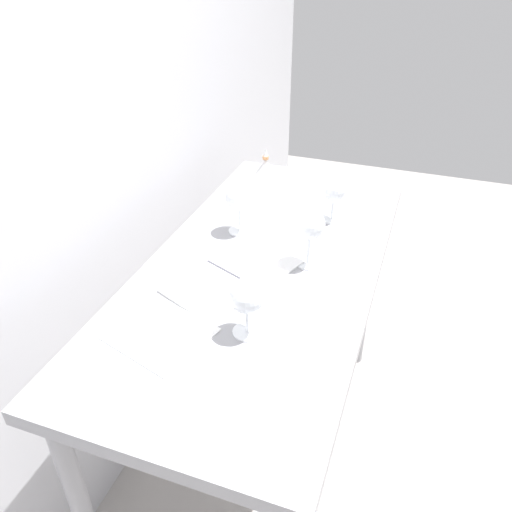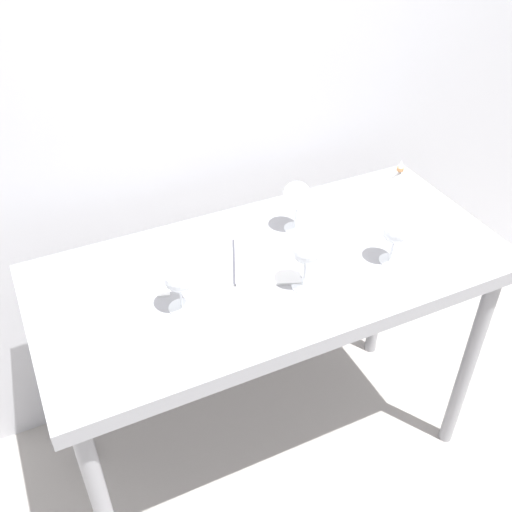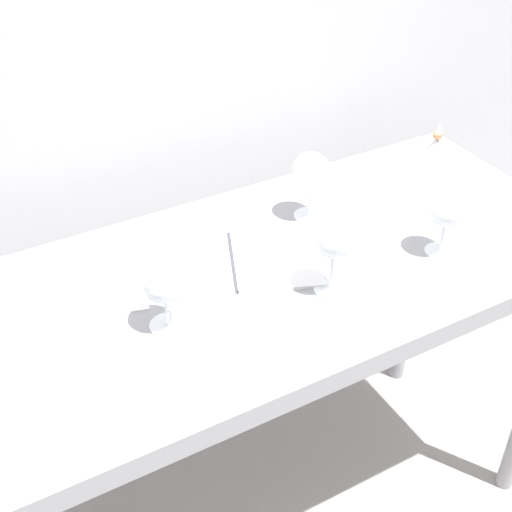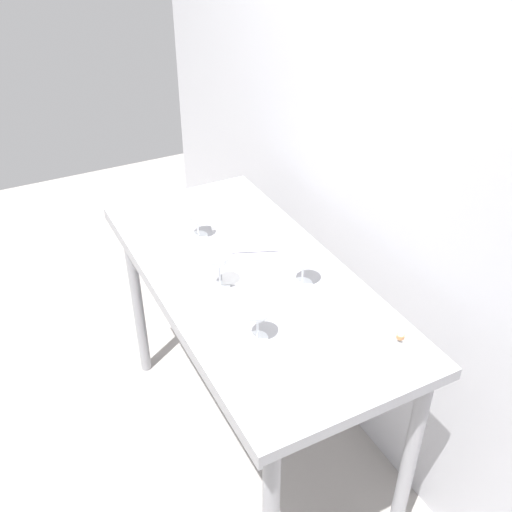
% 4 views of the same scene
% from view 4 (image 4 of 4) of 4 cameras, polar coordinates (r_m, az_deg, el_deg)
% --- Properties ---
extents(ground_plane, '(6.00, 6.00, 0.00)m').
position_cam_4_polar(ground_plane, '(2.68, -0.47, -17.50)').
color(ground_plane, '#99938E').
extents(back_wall, '(3.80, 0.04, 2.60)m').
position_cam_4_polar(back_wall, '(2.10, 11.56, 10.97)').
color(back_wall, '#B6B6BB').
rests_on(back_wall, ground_plane).
extents(steel_counter, '(1.40, 0.65, 0.90)m').
position_cam_4_polar(steel_counter, '(2.12, -0.72, -3.97)').
color(steel_counter, gray).
rests_on(steel_counter, ground_plane).
extents(wine_glass_near_center, '(0.08, 0.08, 0.18)m').
position_cam_4_polar(wine_glass_near_center, '(1.92, -3.62, 0.01)').
color(wine_glass_near_center, white).
rests_on(wine_glass_near_center, steel_counter).
extents(wine_glass_near_right, '(0.08, 0.08, 0.16)m').
position_cam_4_polar(wine_glass_near_right, '(1.72, 0.14, -5.26)').
color(wine_glass_near_right, white).
rests_on(wine_glass_near_right, steel_counter).
extents(wine_glass_near_left, '(0.09, 0.09, 0.15)m').
position_cam_4_polar(wine_glass_near_left, '(2.22, -5.76, 4.26)').
color(wine_glass_near_left, white).
rests_on(wine_glass_near_left, steel_counter).
extents(wine_glass_far_right, '(0.09, 0.09, 0.17)m').
position_cam_4_polar(wine_glass_far_right, '(1.94, 4.64, 0.12)').
color(wine_glass_far_right, white).
rests_on(wine_glass_far_right, steel_counter).
extents(open_notebook, '(0.43, 0.34, 0.01)m').
position_cam_4_polar(open_notebook, '(2.15, -0.63, 0.25)').
color(open_notebook, silver).
rests_on(open_notebook, steel_counter).
extents(tasting_sheet_upper, '(0.22, 0.27, 0.00)m').
position_cam_4_polar(tasting_sheet_upper, '(1.86, 8.27, -6.44)').
color(tasting_sheet_upper, white).
rests_on(tasting_sheet_upper, steel_counter).
extents(tasting_sheet_lower, '(0.25, 0.27, 0.00)m').
position_cam_4_polar(tasting_sheet_lower, '(2.40, -1.96, 3.95)').
color(tasting_sheet_lower, white).
rests_on(tasting_sheet_lower, steel_counter).
extents(decanter_funnel, '(0.10, 0.10, 0.12)m').
position_cam_4_polar(decanter_funnel, '(1.75, 13.65, -8.60)').
color(decanter_funnel, silver).
rests_on(decanter_funnel, steel_counter).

